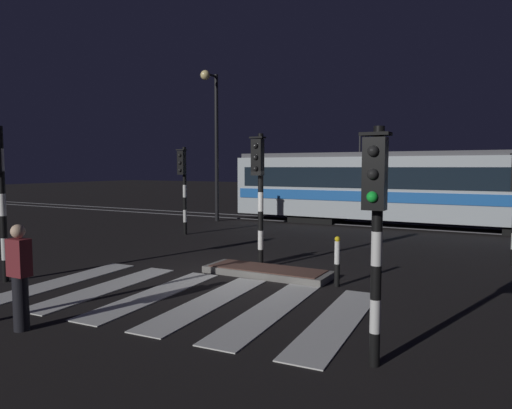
% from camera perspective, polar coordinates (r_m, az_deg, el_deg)
% --- Properties ---
extents(ground_plane, '(120.00, 120.00, 0.00)m').
position_cam_1_polar(ground_plane, '(11.11, -2.80, -8.94)').
color(ground_plane, black).
extents(rail_near, '(80.00, 0.12, 0.03)m').
position_cam_1_polar(rail_near, '(21.02, 12.65, -2.55)').
color(rail_near, '#59595E').
rests_on(rail_near, ground).
extents(rail_far, '(80.00, 0.12, 0.03)m').
position_cam_1_polar(rail_far, '(22.39, 13.64, -2.13)').
color(rail_far, '#59595E').
rests_on(rail_far, ground).
extents(crosswalk_zebra, '(7.26, 4.28, 0.02)m').
position_cam_1_polar(crosswalk_zebra, '(9.48, -9.25, -11.32)').
color(crosswalk_zebra, silver).
rests_on(crosswalk_zebra, ground).
extents(traffic_island, '(3.10, 1.03, 0.18)m').
position_cam_1_polar(traffic_island, '(11.28, 1.38, -8.27)').
color(traffic_island, slate).
rests_on(traffic_island, ground).
extents(traffic_light_corner_far_left, '(0.36, 0.42, 3.37)m').
position_cam_1_polar(traffic_light_corner_far_left, '(17.88, -8.98, 3.35)').
color(traffic_light_corner_far_left, black).
rests_on(traffic_light_corner_far_left, ground).
extents(traffic_light_median_centre, '(0.36, 0.42, 3.45)m').
position_cam_1_polar(traffic_light_median_centre, '(11.67, 0.38, 3.01)').
color(traffic_light_median_centre, black).
rests_on(traffic_light_median_centre, ground).
extents(traffic_light_corner_near_right, '(0.36, 0.42, 3.12)m').
position_cam_1_polar(traffic_light_corner_near_right, '(6.03, 14.53, -0.73)').
color(traffic_light_corner_near_right, black).
rests_on(traffic_light_corner_near_right, ground).
extents(street_lamp_trackside_left, '(0.44, 1.21, 7.00)m').
position_cam_1_polar(street_lamp_trackside_left, '(22.14, -5.26, 9.41)').
color(street_lamp_trackside_left, black).
rests_on(street_lamp_trackside_left, ground).
extents(tram, '(16.47, 2.58, 4.15)m').
position_cam_1_polar(tram, '(21.10, 19.01, 2.06)').
color(tram, '#B2BCC1').
rests_on(tram, ground).
extents(pedestrian_waiting_at_kerb, '(0.36, 0.24, 1.71)m').
position_cam_1_polar(pedestrian_waiting_at_kerb, '(8.32, -27.10, -7.90)').
color(pedestrian_waiting_at_kerb, black).
rests_on(pedestrian_waiting_at_kerb, ground).
extents(bollard_island_edge, '(0.12, 0.12, 1.11)m').
position_cam_1_polar(bollard_island_edge, '(10.29, 9.97, -6.91)').
color(bollard_island_edge, black).
rests_on(bollard_island_edge, ground).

